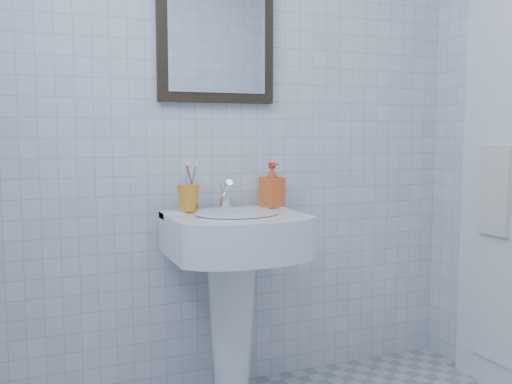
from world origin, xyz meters
name	(u,v)px	position (x,y,z in m)	size (l,w,h in m)	color
wall_back	(226,101)	(0.00, 1.20, 1.25)	(2.20, 0.02, 2.50)	silver
washbasin	(233,276)	(-0.05, 0.98, 0.54)	(0.52, 0.38, 0.81)	white
faucet	(225,197)	(-0.05, 1.08, 0.85)	(0.05, 0.11, 0.13)	white
toothbrush_cup	(188,198)	(-0.20, 1.08, 0.85)	(0.09, 0.09, 0.11)	orange
soap_dispenser	(272,185)	(0.17, 1.09, 0.89)	(0.08, 0.09, 0.19)	#E84E16
wall_mirror	(216,27)	(-0.05, 1.18, 1.55)	(0.50, 0.04, 0.62)	black
towel_ring	(501,148)	(1.06, 0.73, 1.05)	(0.18, 0.18, 0.01)	white
hand_towel	(495,191)	(1.04, 0.73, 0.87)	(0.03, 0.16, 0.38)	beige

